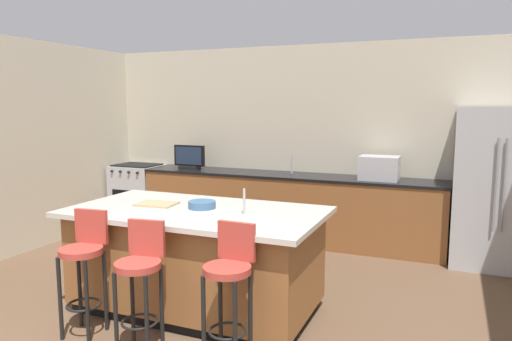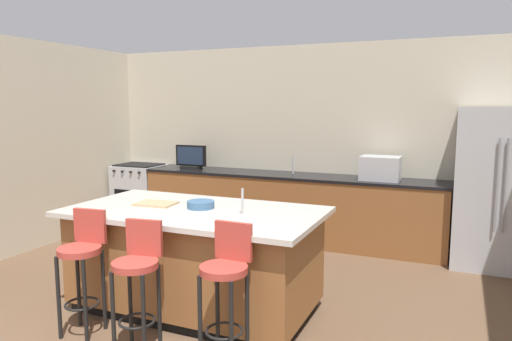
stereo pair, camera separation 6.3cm
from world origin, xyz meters
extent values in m
cube|color=beige|center=(0.00, 5.14, 1.33)|extent=(6.44, 0.12, 2.67)
cube|color=brown|center=(-0.11, 4.76, 0.44)|extent=(4.15, 0.60, 0.88)
cube|color=black|center=(-0.11, 4.76, 0.90)|extent=(4.17, 0.62, 0.04)
cube|color=black|center=(-0.12, 2.33, 0.04)|extent=(2.02, 0.98, 0.09)
cube|color=brown|center=(-0.12, 2.33, 0.49)|extent=(2.10, 1.06, 0.79)
cube|color=beige|center=(-0.12, 2.33, 0.90)|extent=(2.26, 1.22, 0.04)
cube|color=#B7BABF|center=(2.45, 4.70, 0.91)|extent=(0.92, 0.74, 1.83)
cylinder|color=gray|center=(2.41, 4.30, 1.01)|extent=(0.02, 0.02, 1.01)
cylinder|color=gray|center=(2.49, 4.30, 1.01)|extent=(0.02, 0.02, 1.01)
cube|color=#B7BABF|center=(-2.55, 4.76, 0.46)|extent=(0.71, 0.60, 0.92)
cube|color=black|center=(-2.55, 4.46, 0.41)|extent=(0.50, 0.01, 0.33)
cube|color=black|center=(-2.55, 4.76, 0.93)|extent=(0.64, 0.50, 0.02)
cylinder|color=black|center=(-2.79, 4.45, 0.86)|extent=(0.04, 0.03, 0.04)
cylinder|color=black|center=(-2.63, 4.45, 0.86)|extent=(0.04, 0.03, 0.04)
cylinder|color=black|center=(-2.48, 4.45, 0.86)|extent=(0.04, 0.03, 0.04)
cylinder|color=black|center=(-2.32, 4.45, 0.86)|extent=(0.04, 0.03, 0.04)
cube|color=#B7BABF|center=(1.13, 4.76, 1.07)|extent=(0.48, 0.36, 0.30)
cube|color=black|center=(-1.58, 4.71, 0.94)|extent=(0.29, 0.16, 0.05)
cube|color=black|center=(-1.58, 4.71, 1.12)|extent=(0.49, 0.05, 0.30)
cube|color=#1E2D47|center=(-1.58, 4.69, 1.12)|extent=(0.43, 0.01, 0.26)
cylinder|color=#B2B2B7|center=(-0.06, 4.86, 1.04)|extent=(0.02, 0.02, 0.24)
cylinder|color=#B2B2B7|center=(0.36, 2.33, 1.04)|extent=(0.02, 0.02, 0.22)
cylinder|color=#B23D33|center=(-0.71, 1.55, 0.70)|extent=(0.34, 0.34, 0.05)
cube|color=#B23D33|center=(-0.73, 1.69, 0.86)|extent=(0.29, 0.07, 0.28)
cylinder|color=black|center=(-0.82, 1.41, 0.34)|extent=(0.03, 0.03, 0.67)
cylinder|color=black|center=(-0.57, 1.44, 0.34)|extent=(0.03, 0.03, 0.67)
cylinder|color=black|center=(-0.85, 1.65, 0.34)|extent=(0.03, 0.03, 0.67)
cylinder|color=black|center=(-0.60, 1.68, 0.34)|extent=(0.03, 0.03, 0.67)
torus|color=black|center=(-0.71, 1.55, 0.25)|extent=(0.28, 0.28, 0.02)
cylinder|color=#B23D33|center=(-0.12, 1.48, 0.68)|extent=(0.34, 0.34, 0.05)
cube|color=#B23D33|center=(-0.14, 1.63, 0.85)|extent=(0.29, 0.08, 0.28)
cylinder|color=black|center=(-0.22, 1.34, 0.33)|extent=(0.03, 0.03, 0.66)
cylinder|color=black|center=(0.02, 1.38, 0.33)|extent=(0.03, 0.03, 0.66)
cylinder|color=black|center=(-0.26, 1.58, 0.33)|extent=(0.03, 0.03, 0.66)
cylinder|color=black|center=(-0.01, 1.62, 0.33)|extent=(0.03, 0.03, 0.66)
torus|color=black|center=(-0.12, 1.48, 0.25)|extent=(0.28, 0.28, 0.02)
cylinder|color=#B23D33|center=(0.56, 1.58, 0.71)|extent=(0.34, 0.34, 0.05)
cube|color=#B23D33|center=(0.56, 1.73, 0.87)|extent=(0.29, 0.04, 0.28)
cylinder|color=black|center=(0.43, 1.46, 0.34)|extent=(0.03, 0.03, 0.68)
cylinder|color=black|center=(0.68, 1.45, 0.34)|extent=(0.03, 0.03, 0.68)
cylinder|color=black|center=(0.44, 1.71, 0.34)|extent=(0.03, 0.03, 0.68)
cylinder|color=black|center=(0.69, 1.70, 0.34)|extent=(0.03, 0.03, 0.68)
torus|color=black|center=(0.56, 1.58, 0.26)|extent=(0.28, 0.28, 0.02)
cylinder|color=#3F668C|center=(-0.09, 2.40, 0.96)|extent=(0.25, 0.25, 0.06)
cube|color=tan|center=(-0.55, 2.36, 0.94)|extent=(0.38, 0.29, 0.02)
camera|label=1|loc=(1.97, -1.27, 1.84)|focal=33.27mm
camera|label=2|loc=(2.03, -1.24, 1.84)|focal=33.27mm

